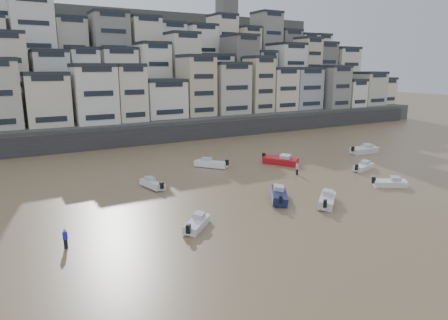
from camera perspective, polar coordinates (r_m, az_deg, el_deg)
harbor_wall at (r=82.50m, az=-7.45°, el=3.86°), size 140.00×3.00×3.50m
hillside at (r=120.60m, az=-12.93°, el=11.90°), size 141.04×66.00×50.00m
boat_d at (r=62.46m, az=19.28°, el=-0.77°), size 5.00×2.89×1.30m
boat_h at (r=60.64m, az=-1.87°, el=-0.33°), size 4.89×5.42×1.51m
boat_j at (r=38.07m, az=-3.88°, el=-8.84°), size 4.32×4.18×1.24m
boat_g at (r=74.53m, az=19.41°, el=1.51°), size 6.04×2.01×1.64m
boat_a at (r=45.64m, az=14.51°, el=-5.34°), size 5.10×4.77×1.44m
boat_e at (r=62.91m, az=8.06°, el=0.10°), size 4.74×6.17×1.64m
boat_f at (r=51.06m, az=-10.22°, el=-3.26°), size 2.39×4.79×1.25m
boat_c at (r=45.98m, az=7.87°, el=-4.83°), size 4.66×5.68×1.53m
boat_b at (r=54.95m, az=22.64°, el=-2.93°), size 4.58×3.61×1.22m
person_blue at (r=36.44m, az=-21.73°, el=-10.39°), size 0.44×0.44×1.74m
person_pink at (r=57.18m, az=10.41°, el=-1.25°), size 0.44×0.44×1.74m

